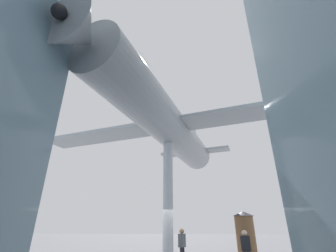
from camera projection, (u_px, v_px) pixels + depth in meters
name	position (u px, v px, depth m)	size (l,w,h in m)	color
support_pylon_central	(168.00, 198.00, 11.75)	(0.53, 0.53, 6.11)	#B7B7BC
suspended_airplane	(166.00, 124.00, 13.17)	(17.48, 15.47, 3.43)	#93999E
visitor_person	(182.00, 244.00, 11.16)	(0.39, 0.46, 1.62)	#232328
visitor_second	(246.00, 247.00, 9.80)	(0.44, 0.30, 1.58)	#383842
info_kiosk	(246.00, 235.00, 11.86)	(1.13, 1.13, 2.48)	brown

